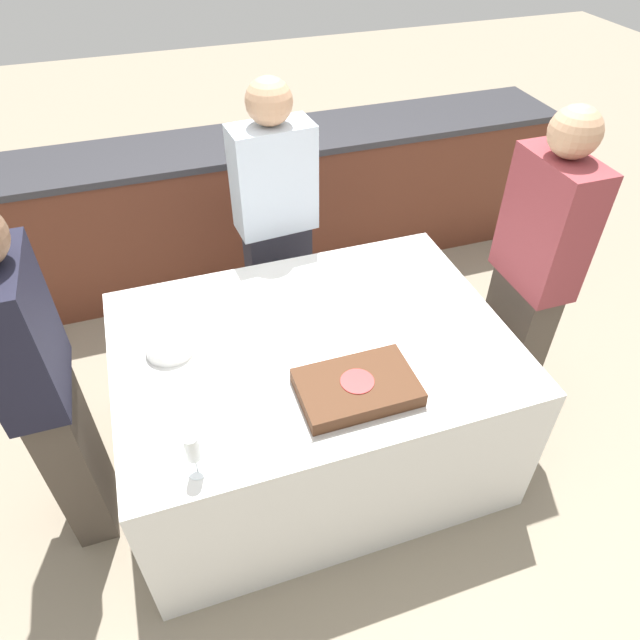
% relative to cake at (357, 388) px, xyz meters
% --- Properties ---
extents(ground_plane, '(14.00, 14.00, 0.00)m').
position_rel_cake_xyz_m(ground_plane, '(-0.07, 0.33, -0.79)').
color(ground_plane, gray).
extents(back_counter, '(4.40, 0.58, 0.92)m').
position_rel_cake_xyz_m(back_counter, '(-0.07, 2.00, -0.33)').
color(back_counter, '#5B2D1E').
rests_on(back_counter, ground_plane).
extents(dining_table, '(1.63, 1.19, 0.76)m').
position_rel_cake_xyz_m(dining_table, '(-0.07, 0.33, -0.41)').
color(dining_table, silver).
rests_on(dining_table, ground_plane).
extents(cake, '(0.48, 0.33, 0.07)m').
position_rel_cake_xyz_m(cake, '(0.00, 0.00, 0.00)').
color(cake, '#B7B2AD').
rests_on(cake, dining_table).
extents(plate_stack, '(0.19, 0.19, 0.05)m').
position_rel_cake_xyz_m(plate_stack, '(-0.64, 0.45, -0.01)').
color(plate_stack, white).
rests_on(plate_stack, dining_table).
extents(wine_glass, '(0.07, 0.07, 0.18)m').
position_rel_cake_xyz_m(wine_glass, '(-0.62, -0.15, 0.09)').
color(wine_glass, white).
rests_on(wine_glass, dining_table).
extents(side_plate_near_cake, '(0.20, 0.20, 0.00)m').
position_rel_cake_xyz_m(side_plate_near_cake, '(0.05, 0.31, -0.03)').
color(side_plate_near_cake, white).
rests_on(side_plate_near_cake, dining_table).
extents(person_cutting_cake, '(0.41, 0.23, 1.56)m').
position_rel_cake_xyz_m(person_cutting_cake, '(-0.00, 1.15, 0.02)').
color(person_cutting_cake, '#282833').
rests_on(person_cutting_cake, ground_plane).
extents(person_seated_left, '(0.21, 0.41, 1.58)m').
position_rel_cake_xyz_m(person_seated_left, '(-1.10, 0.33, 0.03)').
color(person_seated_left, '#4C4238').
rests_on(person_seated_left, ground_plane).
extents(person_seated_right, '(0.20, 0.39, 1.61)m').
position_rel_cake_xyz_m(person_seated_right, '(0.97, 0.33, 0.05)').
color(person_seated_right, '#4C4238').
rests_on(person_seated_right, ground_plane).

